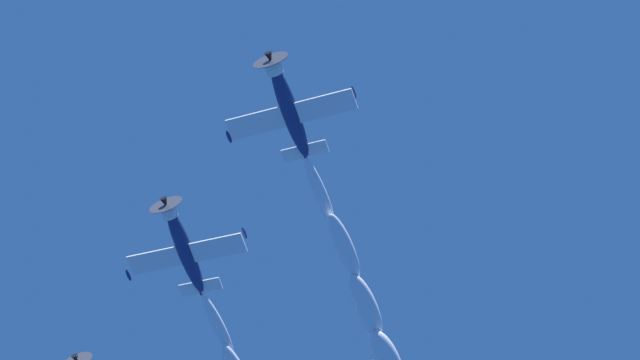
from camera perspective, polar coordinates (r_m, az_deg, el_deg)
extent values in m
ellipsoid|color=navy|center=(94.44, -1.27, 2.89)|extent=(7.36, 3.55, 1.88)
cylinder|color=white|center=(93.38, -1.96, 4.71)|extent=(1.37, 1.56, 1.37)
cone|color=black|center=(93.16, -2.11, 5.11)|extent=(0.93, 0.83, 0.68)
cylinder|color=#3F3F47|center=(93.21, -2.07, 5.02)|extent=(0.96, 2.76, 2.82)
cube|color=white|center=(94.35, -1.21, 2.74)|extent=(4.43, 9.25, 1.39)
ellipsoid|color=navy|center=(94.20, 1.40, 3.66)|extent=(1.04, 0.59, 0.38)
ellipsoid|color=navy|center=(94.71, -3.81, 1.81)|extent=(1.04, 0.59, 0.38)
cube|color=white|center=(95.62, -0.63, 1.20)|extent=(2.00, 3.45, 0.59)
cube|color=navy|center=(96.16, -0.64, 1.28)|extent=(1.25, 0.67, 1.33)
ellipsoid|color=#1E232D|center=(94.76, -1.35, 3.16)|extent=(1.85, 1.34, 0.94)
ellipsoid|color=navy|center=(101.69, -5.63, -2.94)|extent=(7.37, 3.54, 2.08)
cylinder|color=white|center=(100.48, -6.31, -1.30)|extent=(1.38, 1.59, 1.43)
cone|color=black|center=(100.23, -6.46, -0.94)|extent=(0.94, 0.85, 0.71)
cylinder|color=#3F3F47|center=(100.29, -6.43, -1.02)|extent=(0.98, 2.86, 2.90)
cube|color=white|center=(101.61, -5.58, -3.08)|extent=(4.41, 9.20, 1.77)
ellipsoid|color=navy|center=(101.13, -3.17, -2.22)|extent=(1.04, 0.60, 0.41)
ellipsoid|color=navy|center=(102.28, -7.97, -3.94)|extent=(1.04, 0.60, 0.41)
cube|color=white|center=(102.99, -4.99, -4.45)|extent=(2.00, 3.43, 0.73)
cube|color=navy|center=(103.52, -4.98, -4.36)|extent=(1.27, 0.71, 1.35)
ellipsoid|color=#1E232D|center=(101.99, -5.70, -2.68)|extent=(1.86, 1.35, 1.00)
cone|color=black|center=(108.60, -10.10, -7.36)|extent=(0.93, 0.85, 0.70)
ellipsoid|color=white|center=(96.76, 0.00, -0.54)|extent=(6.25, 2.89, 1.49)
ellipsoid|color=white|center=(98.61, 1.03, -2.82)|extent=(6.40, 3.24, 1.84)
ellipsoid|color=white|center=(101.11, 1.92, -5.28)|extent=(6.54, 3.59, 2.20)
ellipsoid|color=white|center=(104.49, -4.28, -6.02)|extent=(6.25, 2.89, 1.49)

